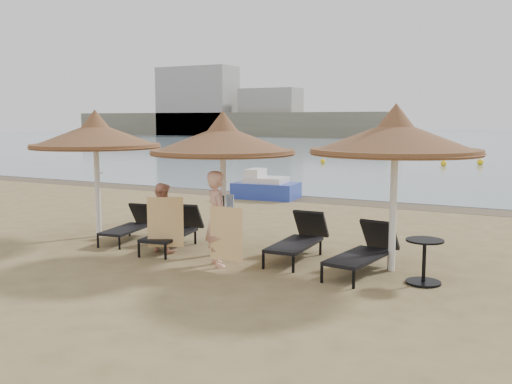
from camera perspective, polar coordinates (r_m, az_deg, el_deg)
ground at (r=12.44m, az=-5.96°, el=-6.50°), size 160.00×160.00×0.00m
sea at (r=90.35m, az=23.39°, el=4.87°), size 200.00×140.00×0.03m
wet_sand_strip at (r=20.78m, az=8.49°, el=-0.94°), size 200.00×1.60×0.01m
far_shore at (r=93.45m, az=7.74°, el=7.24°), size 150.00×54.80×12.00m
palapa_left at (r=14.77m, az=-15.75°, el=5.44°), size 3.23×3.23×3.20m
palapa_center at (r=12.35m, az=-3.33°, el=5.16°), size 3.17×3.17×3.14m
palapa_right at (r=11.26m, az=13.76°, el=5.26°), size 3.29×3.29×3.26m
lounger_far_left at (r=14.36m, az=-12.39°, el=-3.22°), size 0.93×1.96×0.84m
lounger_near_left at (r=13.36m, az=-8.11°, el=-3.72°), size 1.05×2.19×0.94m
lounger_near_right at (r=12.24m, az=4.36°, el=-4.66°), size 0.78×2.15×0.95m
lounger_far_right at (r=11.32m, az=10.82°, el=-5.77°), size 0.98×2.19×0.95m
side_table at (r=10.79m, az=16.45°, el=-6.82°), size 0.67×0.67×0.82m
person_left at (r=12.89m, az=-9.39°, el=-1.98°), size 0.86×0.59×1.80m
person_right at (r=11.48m, az=-3.89°, el=-1.92°), size 1.21×1.19×2.25m
towel_left at (r=12.43m, az=-9.05°, el=-3.00°), size 0.70×0.38×1.09m
towel_right at (r=11.16m, az=-3.01°, el=-4.20°), size 0.76×0.07×1.07m
bag_patterned at (r=12.63m, az=-2.87°, el=-1.04°), size 0.28×0.19×0.34m
bag_dark at (r=12.34m, az=-3.67°, el=-1.11°), size 0.25×0.17×0.34m
pedal_boat at (r=21.37m, az=0.94°, el=0.46°), size 2.46×1.58×1.10m
buoy_left at (r=37.99m, az=6.70°, el=3.07°), size 0.34×0.34×0.34m
buoy_mid at (r=39.35m, az=21.52°, el=2.81°), size 0.41×0.41×0.41m
buoy_extra at (r=37.58m, az=18.26°, el=2.73°), size 0.38×0.38×0.38m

